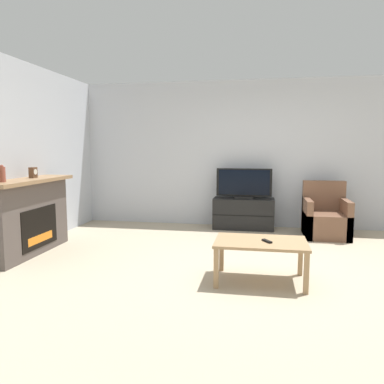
% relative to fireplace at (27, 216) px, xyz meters
% --- Properties ---
extents(ground_plane, '(24.00, 24.00, 0.00)m').
position_rel_fireplace_xyz_m(ground_plane, '(3.35, -0.08, -0.53)').
color(ground_plane, tan).
extents(wall_back, '(12.00, 0.06, 2.70)m').
position_rel_fireplace_xyz_m(wall_back, '(3.35, 2.45, 0.82)').
color(wall_back, silver).
rests_on(wall_back, ground).
extents(wall_left, '(0.06, 12.00, 2.70)m').
position_rel_fireplace_xyz_m(wall_left, '(-0.22, -0.08, 0.82)').
color(wall_left, silver).
rests_on(wall_left, ground).
extents(fireplace, '(0.49, 1.61, 1.05)m').
position_rel_fireplace_xyz_m(fireplace, '(0.00, 0.00, 0.00)').
color(fireplace, '#564C47').
rests_on(fireplace, ground).
extents(mantel_vase_left, '(0.08, 0.08, 0.22)m').
position_rel_fireplace_xyz_m(mantel_vase_left, '(0.02, -0.48, 0.62)').
color(mantel_vase_left, '#994C3D').
rests_on(mantel_vase_left, fireplace).
extents(mantel_clock, '(0.08, 0.11, 0.15)m').
position_rel_fireplace_xyz_m(mantel_clock, '(0.02, 0.16, 0.59)').
color(mantel_clock, brown).
rests_on(mantel_clock, fireplace).
extents(tv_stand, '(1.09, 0.44, 0.56)m').
position_rel_fireplace_xyz_m(tv_stand, '(2.87, 2.16, -0.25)').
color(tv_stand, black).
rests_on(tv_stand, ground).
extents(tv, '(0.99, 0.18, 0.54)m').
position_rel_fireplace_xyz_m(tv, '(2.87, 2.16, 0.28)').
color(tv, black).
rests_on(tv, tv_stand).
extents(armchair, '(0.70, 0.76, 0.91)m').
position_rel_fireplace_xyz_m(armchair, '(4.24, 1.82, -0.24)').
color(armchair, brown).
rests_on(armchair, ground).
extents(coffee_table, '(0.99, 0.65, 0.46)m').
position_rel_fireplace_xyz_m(coffee_table, '(3.18, -0.53, -0.13)').
color(coffee_table, '#A37F56').
rests_on(coffee_table, ground).
extents(remote, '(0.11, 0.15, 0.02)m').
position_rel_fireplace_xyz_m(remote, '(3.24, -0.57, -0.06)').
color(remote, black).
rests_on(remote, coffee_table).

